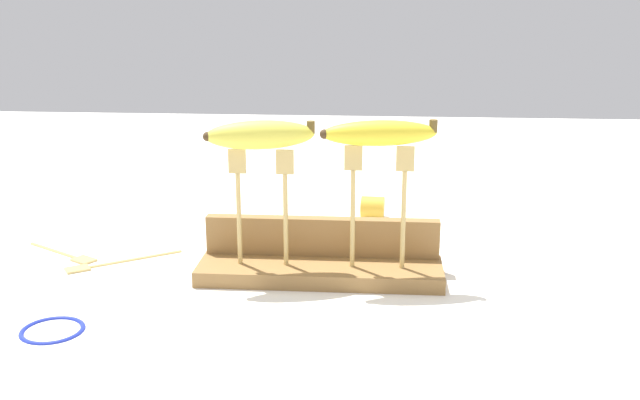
# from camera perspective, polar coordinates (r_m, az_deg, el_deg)

# --- Properties ---
(ground_plane) EXTENTS (3.00, 3.00, 0.00)m
(ground_plane) POSITION_cam_1_polar(r_m,az_deg,el_deg) (1.14, 0.00, -5.99)
(ground_plane) COLOR white
(wooden_board) EXTENTS (0.37, 0.10, 0.02)m
(wooden_board) POSITION_cam_1_polar(r_m,az_deg,el_deg) (1.13, 0.00, -5.44)
(wooden_board) COLOR olive
(wooden_board) RESTS_ON ground
(board_backstop) EXTENTS (0.36, 0.02, 0.06)m
(board_backstop) POSITION_cam_1_polar(r_m,az_deg,el_deg) (1.16, 0.16, -2.79)
(board_backstop) COLOR olive
(board_backstop) RESTS_ON wooden_board
(fork_stand_left) EXTENTS (0.10, 0.01, 0.18)m
(fork_stand_left) POSITION_cam_1_polar(r_m,az_deg,el_deg) (1.10, -4.45, 0.29)
(fork_stand_left) COLOR tan
(fork_stand_left) RESTS_ON wooden_board
(fork_stand_right) EXTENTS (0.10, 0.01, 0.18)m
(fork_stand_right) POSITION_cam_1_polar(r_m,az_deg,el_deg) (1.09, 4.46, 0.32)
(fork_stand_right) COLOR tan
(fork_stand_right) RESTS_ON wooden_board
(banana_raised_left) EXTENTS (0.16, 0.08, 0.04)m
(banana_raised_left) POSITION_cam_1_polar(r_m,az_deg,el_deg) (1.08, -4.55, 4.96)
(banana_raised_left) COLOR #DBD147
(banana_raised_left) RESTS_ON fork_stand_left
(banana_raised_right) EXTENTS (0.17, 0.06, 0.04)m
(banana_raised_right) POSITION_cam_1_polar(r_m,az_deg,el_deg) (1.07, 4.56, 5.09)
(banana_raised_right) COLOR yellow
(banana_raised_right) RESTS_ON fork_stand_right
(fork_fallen_near) EXTENTS (0.16, 0.12, 0.01)m
(fork_fallen_near) POSITION_cam_1_polar(r_m,az_deg,el_deg) (1.24, -15.72, -4.59)
(fork_fallen_near) COLOR tan
(fork_fallen_near) RESTS_ON ground
(fork_fallen_far) EXTENTS (0.14, 0.10, 0.01)m
(fork_fallen_far) POSITION_cam_1_polar(r_m,az_deg,el_deg) (1.29, -18.54, -3.93)
(fork_fallen_far) COLOR tan
(fork_fallen_far) RESTS_ON ground
(banana_chunk_near) EXTENTS (0.05, 0.05, 0.04)m
(banana_chunk_near) POSITION_cam_1_polar(r_m,az_deg,el_deg) (1.43, 3.98, -0.57)
(banana_chunk_near) COLOR gold
(banana_chunk_near) RESTS_ON ground
(wire_coil) EXTENTS (0.08, 0.08, 0.01)m
(wire_coil) POSITION_cam_1_polar(r_m,az_deg,el_deg) (1.03, -19.68, -9.18)
(wire_coil) COLOR #1E2DA5
(wire_coil) RESTS_ON ground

